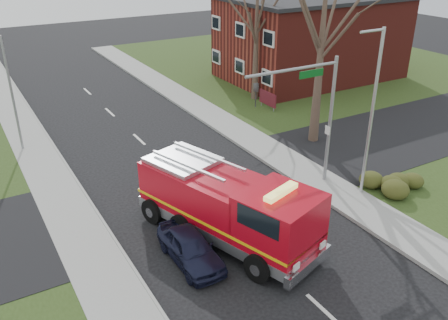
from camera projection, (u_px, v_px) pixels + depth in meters
ground at (236, 229)px, 21.42m from camera, size 120.00×120.00×0.00m
sidewalk_right at (339, 194)px, 24.22m from camera, size 2.40×80.00×0.15m
sidewalk_left at (102, 273)px, 18.56m from camera, size 2.40×80.00×0.15m
brick_building at (311, 37)px, 42.51m from camera, size 15.40×10.40×7.25m
health_center_sign at (268, 99)px, 35.56m from camera, size 0.12×2.00×1.40m
hedge_corner at (394, 180)px, 24.50m from camera, size 2.80×2.00×0.90m
bare_tree_near at (323, 23)px, 27.22m from camera, size 6.00×6.00×12.00m
bare_tree_far at (257, 17)px, 35.31m from camera, size 5.25×5.25×10.50m
traffic_signal_mast at (312, 102)px, 22.93m from camera, size 5.29×0.18×6.80m
streetlight_pole at (372, 110)px, 22.32m from camera, size 1.48×0.16×8.40m
utility_pole_far at (12, 96)px, 27.70m from camera, size 0.14×0.14×7.00m
fire_engine at (228, 207)px, 20.21m from camera, size 5.31×8.86×3.38m
parked_car_maroon at (190, 247)px, 19.08m from camera, size 1.60×3.91×1.33m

